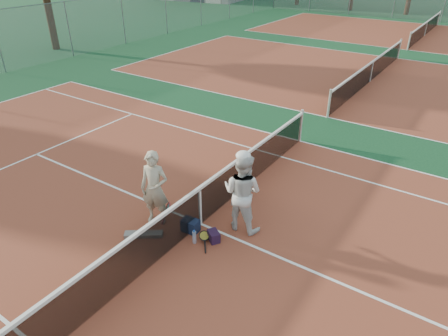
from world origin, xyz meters
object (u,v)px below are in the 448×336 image
object	(u,v)px
sports_bag_purple	(214,236)
racket_black_held	(245,219)
racket_spare	(204,237)
water_bottle	(194,237)
sports_bag_navy	(190,225)
player_a	(155,188)
racket_red	(168,214)
net_main	(200,206)
player_b	(242,192)

from	to	relation	value
sports_bag_purple	racket_black_held	bearing A→B (deg)	64.83
racket_black_held	racket_spare	distance (m)	1.00
sports_bag_purple	water_bottle	distance (m)	0.43
racket_black_held	water_bottle	distance (m)	1.22
racket_spare	sports_bag_purple	bearing A→B (deg)	-103.38
racket_spare	sports_bag_purple	world-z (taller)	sports_bag_purple
racket_black_held	sports_bag_navy	distance (m)	1.24
sports_bag_purple	player_a	bearing A→B (deg)	-174.60
racket_red	racket_black_held	distance (m)	1.76
racket_spare	water_bottle	distance (m)	0.25
net_main	sports_bag_purple	bearing A→B (deg)	-27.98
racket_black_held	player_b	bearing A→B (deg)	-65.63
water_bottle	net_main	bearing A→B (deg)	115.48
player_a	water_bottle	size ratio (longest dim) A/B	6.02
racket_red	water_bottle	bearing A→B (deg)	-61.66
net_main	player_a	bearing A→B (deg)	-153.38
racket_black_held	sports_bag_purple	size ratio (longest dim) A/B	1.95
racket_red	racket_spare	world-z (taller)	racket_red
player_b	racket_red	xyz separation A→B (m)	(-1.46, -0.85, -0.66)
sports_bag_navy	water_bottle	distance (m)	0.43
racket_red	sports_bag_purple	distance (m)	1.23
net_main	sports_bag_navy	xyz separation A→B (m)	(-0.04, -0.33, -0.36)
sports_bag_purple	player_b	bearing A→B (deg)	72.47
sports_bag_navy	sports_bag_purple	world-z (taller)	sports_bag_navy
player_b	sports_bag_navy	distance (m)	1.42
player_b	sports_bag_purple	bearing A→B (deg)	68.86
racket_red	sports_bag_navy	size ratio (longest dim) A/B	1.47
player_a	sports_bag_navy	world-z (taller)	player_a
net_main	player_a	world-z (taller)	player_a
racket_black_held	racket_spare	world-z (taller)	racket_black_held
racket_red	racket_spare	distance (m)	1.05
water_bottle	player_b	bearing A→B (deg)	62.76
racket_red	sports_bag_navy	xyz separation A→B (m)	(0.58, 0.07, -0.13)
player_b	water_bottle	xyz separation A→B (m)	(-0.55, -1.07, -0.79)
net_main	player_b	xyz separation A→B (m)	(0.84, 0.45, 0.43)
sports_bag_purple	water_bottle	bearing A→B (deg)	-135.94
racket_red	sports_bag_navy	bearing A→B (deg)	-41.92
racket_spare	sports_bag_navy	world-z (taller)	sports_bag_navy
racket_black_held	player_a	bearing A→B (deg)	-18.44
player_b	racket_black_held	size ratio (longest dim) A/B	3.25
racket_red	water_bottle	world-z (taller)	racket_red
sports_bag_navy	player_a	bearing A→B (deg)	-171.69
net_main	water_bottle	xyz separation A→B (m)	(0.29, -0.61, -0.36)
net_main	racket_spare	world-z (taller)	net_main
net_main	water_bottle	distance (m)	0.77
net_main	sports_bag_navy	world-z (taller)	net_main
player_b	racket_spare	size ratio (longest dim) A/B	3.18
player_a	player_b	xyz separation A→B (m)	(1.76, 0.91, 0.04)
player_b	sports_bag_navy	size ratio (longest dim) A/B	4.90
sports_bag_navy	water_bottle	bearing A→B (deg)	-40.47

